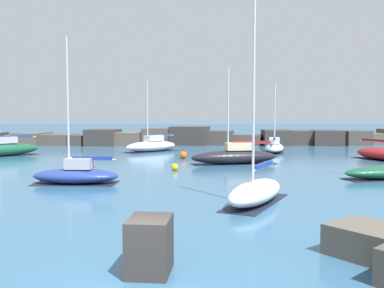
{
  "coord_description": "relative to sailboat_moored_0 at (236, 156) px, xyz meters",
  "views": [
    {
      "loc": [
        1.4,
        -9.98,
        4.23
      ],
      "look_at": [
        1.32,
        31.11,
        1.31
      ],
      "focal_mm": 40.0,
      "sensor_mm": 36.0,
      "label": 1
    }
  ],
  "objects": [
    {
      "name": "sailboat_moored_3",
      "position": [
        -0.58,
        -15.64,
        -0.1
      ],
      "size": [
        4.13,
        5.84,
        9.83
      ],
      "color": "white",
      "rests_on": "ground"
    },
    {
      "name": "sailboat_moored_0",
      "position": [
        0.0,
        0.0,
        0.0
      ],
      "size": [
        7.66,
        3.33,
        8.06
      ],
      "color": "black",
      "rests_on": "ground"
    },
    {
      "name": "mooring_buoy_orange_near",
      "position": [
        -4.42,
        4.25,
        -0.33
      ],
      "size": [
        0.69,
        0.69,
        0.89
      ],
      "color": "#EA5914",
      "rests_on": "ground"
    },
    {
      "name": "sailboat_moored_2",
      "position": [
        -22.52,
        6.45,
        0.07
      ],
      "size": [
        6.72,
        6.48,
        10.22
      ],
      "color": "#195138",
      "rests_on": "ground"
    },
    {
      "name": "foreground_rocks",
      "position": [
        0.66,
        -24.57,
        -0.16
      ],
      "size": [
        9.07,
        5.57,
        1.48
      ],
      "color": "#383330",
      "rests_on": "ground"
    },
    {
      "name": "sailboat_moored_5",
      "position": [
        5.52,
        11.35,
        -0.11
      ],
      "size": [
        3.31,
        7.24,
        7.57
      ],
      "color": "white",
      "rests_on": "ground"
    },
    {
      "name": "open_sea_beyond",
      "position": [
        -5.0,
        82.44,
        -0.68
      ],
      "size": [
        400.0,
        116.0,
        0.01
      ],
      "color": "#235175",
      "rests_on": "ground"
    },
    {
      "name": "mooring_buoy_far_side",
      "position": [
        -4.88,
        -4.08,
        -0.41
      ],
      "size": [
        0.53,
        0.53,
        0.73
      ],
      "color": "yellow",
      "rests_on": "ground"
    },
    {
      "name": "sailboat_moored_6",
      "position": [
        -10.64,
        -10.0,
        -0.11
      ],
      "size": [
        5.31,
        2.42,
        8.79
      ],
      "color": "navy",
      "rests_on": "ground"
    },
    {
      "name": "breakwater_jetty",
      "position": [
        -4.01,
        22.49,
        0.27
      ],
      "size": [
        60.3,
        6.75,
        2.49
      ],
      "color": "#383330",
      "rests_on": "ground"
    },
    {
      "name": "sailboat_moored_4",
      "position": [
        -8.13,
        12.01,
        -0.0
      ],
      "size": [
        6.35,
        5.97,
        8.01
      ],
      "color": "white",
      "rests_on": "ground"
    }
  ]
}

